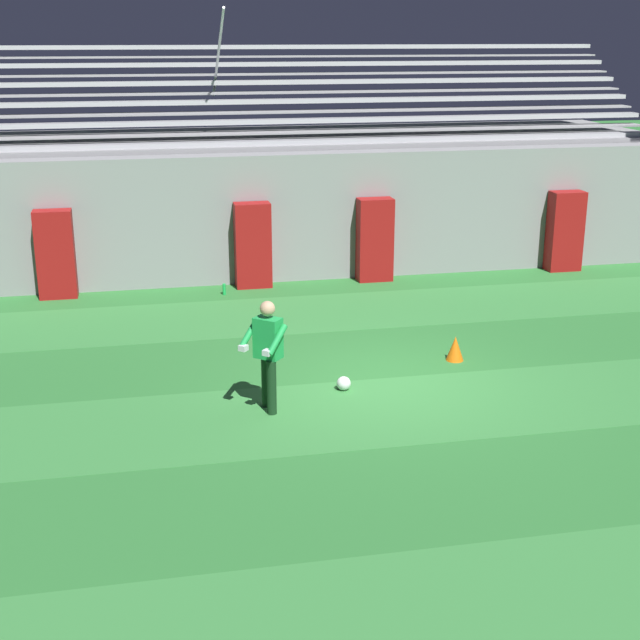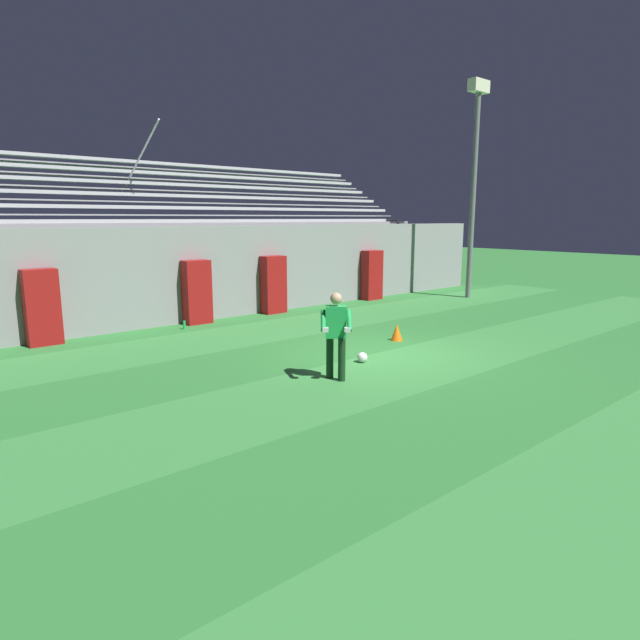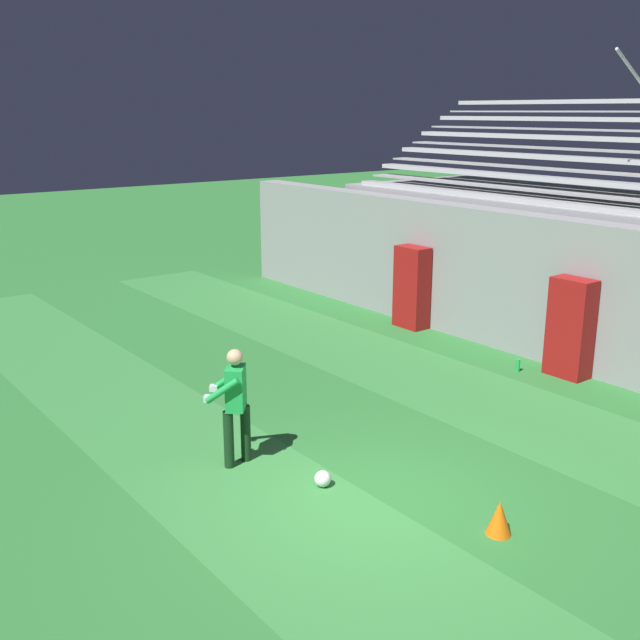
% 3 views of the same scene
% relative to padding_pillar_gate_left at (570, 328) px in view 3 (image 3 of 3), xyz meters
% --- Properties ---
extents(ground_plane, '(80.00, 80.00, 0.00)m').
position_rel_padding_pillar_gate_left_xyz_m(ground_plane, '(1.36, -5.95, -0.92)').
color(ground_plane, '#2D7533').
extents(turf_stripe_mid, '(28.00, 2.45, 0.01)m').
position_rel_padding_pillar_gate_left_xyz_m(turf_stripe_mid, '(1.36, -7.06, -0.92)').
color(turf_stripe_mid, '#38843D').
rests_on(turf_stripe_mid, ground).
extents(turf_stripe_far, '(28.00, 2.45, 0.01)m').
position_rel_padding_pillar_gate_left_xyz_m(turf_stripe_far, '(1.36, -2.16, -0.92)').
color(turf_stripe_far, '#38843D').
rests_on(turf_stripe_far, ground).
extents(padding_pillar_gate_left, '(0.77, 0.44, 1.84)m').
position_rel_padding_pillar_gate_left_xyz_m(padding_pillar_gate_left, '(0.00, 0.00, 0.00)').
color(padding_pillar_gate_left, maroon).
rests_on(padding_pillar_gate_left, ground).
extents(padding_pillar_far_left, '(0.77, 0.44, 1.84)m').
position_rel_padding_pillar_gate_left_xyz_m(padding_pillar_far_left, '(-4.11, 0.00, 0.00)').
color(padding_pillar_far_left, maroon).
rests_on(padding_pillar_far_left, ground).
extents(goalkeeper, '(0.74, 0.73, 1.67)m').
position_rel_padding_pillar_gate_left_xyz_m(goalkeeper, '(-0.66, -6.72, 0.03)').
color(goalkeeper, '#143319').
rests_on(goalkeeper, ground).
extents(soccer_ball, '(0.22, 0.22, 0.22)m').
position_rel_padding_pillar_gate_left_xyz_m(soccer_ball, '(0.60, -6.18, -0.81)').
color(soccer_ball, white).
rests_on(soccer_ball, ground).
extents(traffic_cone, '(0.30, 0.30, 0.42)m').
position_rel_padding_pillar_gate_left_xyz_m(traffic_cone, '(2.74, -5.26, -0.71)').
color(traffic_cone, orange).
rests_on(traffic_cone, ground).
extents(water_bottle, '(0.07, 0.07, 0.24)m').
position_rel_padding_pillar_gate_left_xyz_m(water_bottle, '(-0.70, -0.52, -0.80)').
color(water_bottle, green).
rests_on(water_bottle, ground).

